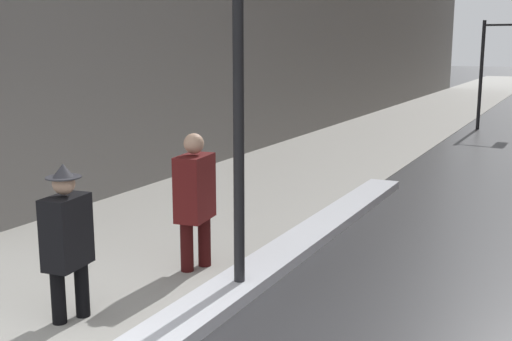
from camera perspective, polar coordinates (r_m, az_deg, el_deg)
The scene contains 6 objects.
sidewalk_slab at distance 19.48m, azimuth 10.49°, elevation 3.00°, with size 4.00×80.00×0.01m.
snow_bank_curb at distance 8.65m, azimuth 3.51°, elevation -6.67°, with size 0.55×8.70×0.14m.
lamp_post at distance 6.74m, azimuth -1.60°, elevation 13.03°, with size 0.28×0.28×4.90m.
traffic_light_near at distance 21.75m, azimuth 21.33°, elevation 9.83°, with size 1.31×0.33×3.45m.
pedestrian_in_fedora at distance 6.54m, azimuth -16.46°, elevation -5.66°, with size 0.34×0.52×1.60m.
pedestrian_with_shoulder_bag at distance 7.75m, azimuth -5.42°, elevation -2.19°, with size 0.38×0.77×1.68m.
Camera 1 is at (3.41, -3.52, 2.72)m, focal length 45.00 mm.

